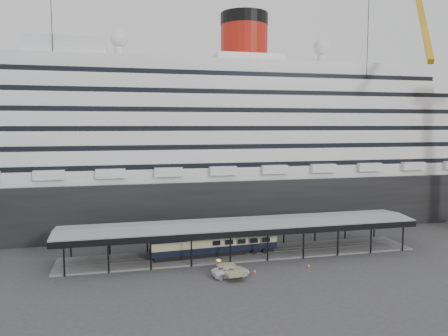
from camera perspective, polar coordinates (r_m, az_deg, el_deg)
The scene contains 8 objects.
ground at distance 65.69m, azimuth 3.53°, elevation -12.44°, with size 200.00×200.00×0.00m, color #343437.
cruise_ship at distance 93.54m, azimuth -2.11°, elevation 4.40°, with size 130.00×30.00×43.90m.
platform_canopy at distance 69.62m, azimuth 2.32°, elevation -9.36°, with size 56.00×9.18×5.30m.
port_truck at distance 60.50m, azimuth 0.89°, elevation -13.32°, with size 2.38×5.16×1.43m, color white.
pullman_carriage at distance 68.59m, azimuth -1.23°, elevation -9.55°, with size 20.09×3.95×19.60m.
traffic_cone_left at distance 63.09m, azimuth 2.22°, elevation -12.85°, with size 0.49×0.49×0.75m.
traffic_cone_mid at distance 61.67m, azimuth 4.04°, elevation -13.35°, with size 0.42×0.42×0.65m.
traffic_cone_right at distance 64.84m, azimuth 11.03°, elevation -12.46°, with size 0.43×0.43×0.69m.
Camera 1 is at (-18.30, -59.70, 20.40)m, focal length 35.00 mm.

